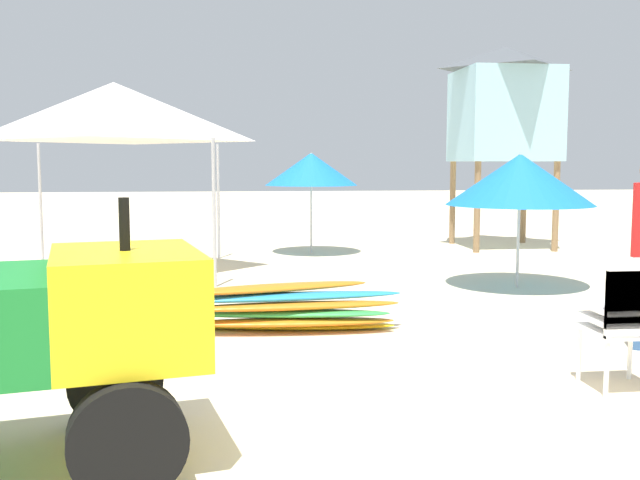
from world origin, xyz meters
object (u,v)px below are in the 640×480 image
object	(u,v)px
beach_umbrella_left	(311,169)
beach_umbrella_mid	(520,180)
stacked_plastic_chairs	(628,312)
popup_canopy	(114,112)
lifeguard_tower	(504,104)
surfboard_pile	(284,308)

from	to	relation	value
beach_umbrella_left	beach_umbrella_mid	world-z (taller)	beach_umbrella_left
stacked_plastic_chairs	popup_canopy	bearing A→B (deg)	125.39
beach_umbrella_left	beach_umbrella_mid	xyz separation A→B (m)	(2.40, -4.05, -0.11)
lifeguard_tower	surfboard_pile	bearing A→B (deg)	-125.23
lifeguard_tower	beach_umbrella_left	size ratio (longest dim) A/B	2.11
lifeguard_tower	popup_canopy	bearing A→B (deg)	-160.20
stacked_plastic_chairs	surfboard_pile	xyz separation A→B (m)	(-2.38, 2.22, -0.36)
lifeguard_tower	beach_umbrella_mid	distance (m)	5.06
stacked_plastic_chairs	beach_umbrella_mid	xyz separation A→B (m)	(0.97, 4.50, 0.87)
popup_canopy	beach_umbrella_left	bearing A→B (deg)	31.79
popup_canopy	stacked_plastic_chairs	bearing A→B (deg)	-54.61
beach_umbrella_left	stacked_plastic_chairs	bearing A→B (deg)	-80.54
stacked_plastic_chairs	beach_umbrella_left	bearing A→B (deg)	99.46
beach_umbrella_left	beach_umbrella_mid	size ratio (longest dim) A/B	0.95
surfboard_pile	lifeguard_tower	xyz separation A→B (m)	(4.87, 6.89, 2.62)
stacked_plastic_chairs	surfboard_pile	size ratio (longest dim) A/B	0.41
stacked_plastic_chairs	lifeguard_tower	bearing A→B (deg)	74.73
surfboard_pile	beach_umbrella_mid	distance (m)	4.24
surfboard_pile	lifeguard_tower	distance (m)	8.84
popup_canopy	beach_umbrella_left	distance (m)	3.90
popup_canopy	beach_umbrella_mid	distance (m)	6.07
stacked_plastic_chairs	beach_umbrella_mid	world-z (taller)	beach_umbrella_mid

